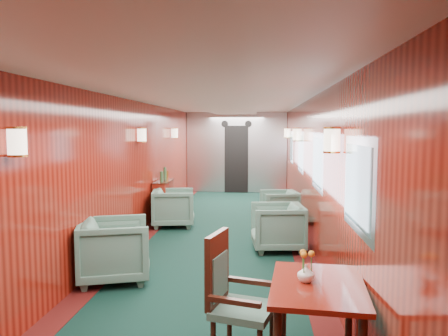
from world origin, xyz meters
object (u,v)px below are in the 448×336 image
(credenza, at_px, (163,199))
(armchair_left_far, at_px, (174,208))
(dining_table, at_px, (318,299))
(armchair_right_near, at_px, (277,227))
(armchair_left_near, at_px, (114,250))
(side_chair, at_px, (232,293))
(armchair_right_far, at_px, (279,207))

(credenza, distance_m, armchair_left_far, 0.76)
(dining_table, relative_size, credenza, 0.96)
(dining_table, relative_size, armchair_right_near, 1.31)
(armchair_right_near, bearing_deg, armchair_left_near, -59.41)
(side_chair, relative_size, armchair_left_far, 1.33)
(armchair_left_near, xyz_separation_m, armchair_right_near, (2.10, 1.56, -0.03))
(armchair_left_far, relative_size, armchair_right_far, 1.12)
(dining_table, bearing_deg, armchair_right_near, 98.28)
(side_chair, xyz_separation_m, armchair_right_near, (0.51, 3.39, -0.22))
(credenza, bearing_deg, armchair_left_far, -62.51)
(credenza, height_order, armchair_left_far, credenza)
(dining_table, distance_m, armchair_right_far, 5.59)
(side_chair, xyz_separation_m, armchair_right_far, (0.63, 5.42, -0.25))
(credenza, relative_size, armchair_right_far, 1.52)
(armchair_right_near, xyz_separation_m, armchair_right_far, (0.12, 2.03, -0.04))
(credenza, height_order, armchair_right_near, credenza)
(dining_table, xyz_separation_m, armchair_left_near, (-2.26, 1.99, -0.23))
(dining_table, height_order, side_chair, side_chair)
(armchair_left_far, bearing_deg, armchair_left_near, 168.07)
(credenza, bearing_deg, dining_table, -66.73)
(dining_table, distance_m, armchair_left_far, 5.50)
(armchair_right_near, height_order, armchair_right_far, armchair_right_near)
(credenza, distance_m, armchair_left_near, 3.77)
(dining_table, xyz_separation_m, armchair_left_far, (-2.12, 5.07, -0.26))
(dining_table, distance_m, side_chair, 0.69)
(armchair_left_near, relative_size, armchair_right_far, 1.19)
(credenza, bearing_deg, armchair_right_far, -3.89)
(armchair_left_near, relative_size, armchair_right_near, 1.07)
(side_chair, bearing_deg, credenza, 123.68)
(armchair_left_near, bearing_deg, dining_table, -148.43)
(armchair_left_near, distance_m, armchair_right_near, 2.62)
(side_chair, relative_size, armchair_right_near, 1.33)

